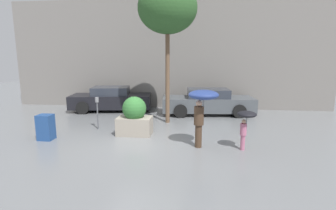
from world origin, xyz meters
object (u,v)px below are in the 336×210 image
planter_box (135,117)px  parked_car_far (111,99)px  person_adult (202,102)px  street_tree (168,9)px  person_child (246,120)px  parked_car_near (208,102)px  parking_meter (97,106)px  newspaper_box (46,127)px

planter_box → parked_car_far: bearing=119.2°
person_adult → street_tree: street_tree is taller
person_adult → person_child: size_ratio=1.49×
planter_box → parked_car_near: 4.83m
street_tree → parking_meter: (-2.67, -1.41, -3.90)m
person_adult → parked_car_far: 7.24m
parking_meter → person_adult: bearing=-22.3°
planter_box → street_tree: 4.71m
person_adult → parked_car_near: bearing=105.4°
planter_box → parked_car_near: (2.84, 3.91, -0.06)m
planter_box → person_child: 4.04m
planter_box → parking_meter: (-1.65, 0.53, 0.27)m
street_tree → parked_car_far: bearing=146.3°
newspaper_box → parked_car_far: bearing=83.0°
parked_car_far → street_tree: 5.83m
parked_car_near → newspaper_box: 7.59m
person_child → parked_car_near: parked_car_near is taller
parked_car_near → person_child: bearing=-174.8°
street_tree → person_child: bearing=-48.7°
person_child → parked_car_near: bearing=138.9°
street_tree → person_adult: bearing=-64.7°
parked_car_near → street_tree: 5.01m
parking_meter → newspaper_box: (-1.31, -1.51, -0.49)m
parked_car_near → planter_box: bearing=138.4°
person_child → parking_meter: size_ratio=0.96×
person_child → parked_car_near: size_ratio=0.27×
person_adult → parked_car_near: 5.16m
person_adult → person_child: person_adult is taller
street_tree → planter_box: bearing=-117.5°
person_child → newspaper_box: 6.82m
parked_car_near → newspaper_box: size_ratio=5.21×
person_adult → street_tree: (-1.47, 3.11, 3.35)m
person_adult → parking_meter: 4.51m
planter_box → person_child: planter_box is taller
person_adult → parking_meter: person_adult is taller
parked_car_near → parked_car_far: 5.18m
person_child → parked_car_far: 8.22m
street_tree → newspaper_box: street_tree is taller
street_tree → newspaper_box: size_ratio=6.58×
parking_meter → newspaper_box: bearing=-131.0°
parked_car_far → parking_meter: 3.72m
parked_car_near → newspaper_box: bearing=124.5°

